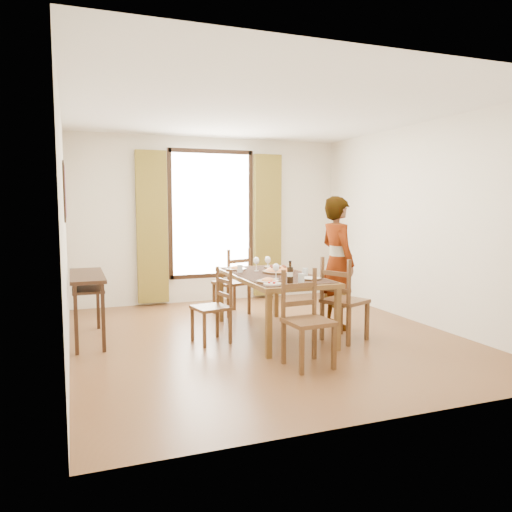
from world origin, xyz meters
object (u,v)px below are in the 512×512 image
object	(u,v)px
man	(337,263)
dining_table	(273,279)
console_table	(87,284)
pasta_platter	(278,269)

from	to	relation	value
man	dining_table	bearing A→B (deg)	90.01
console_table	man	world-z (taller)	man
console_table	man	xyz separation A→B (m)	(3.08, -0.48, 0.17)
dining_table	pasta_platter	distance (m)	0.19
dining_table	pasta_platter	xyz separation A→B (m)	(0.11, 0.10, 0.11)
dining_table	man	bearing A→B (deg)	1.60
console_table	pasta_platter	distance (m)	2.31
dining_table	pasta_platter	bearing A→B (deg)	42.90
console_table	dining_table	distance (m)	2.22
console_table	pasta_platter	xyz separation A→B (m)	(2.27, -0.40, 0.12)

